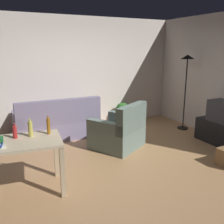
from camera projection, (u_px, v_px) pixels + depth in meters
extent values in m
cube|color=tan|center=(119.00, 159.00, 4.61)|extent=(5.20, 4.40, 0.02)
cube|color=silver|center=(78.00, 74.00, 6.19)|extent=(5.20, 0.10, 2.70)
cube|color=gray|center=(57.00, 128.00, 5.69)|extent=(1.79, 0.84, 0.40)
cube|color=slate|center=(60.00, 112.00, 5.28)|extent=(1.79, 0.16, 0.52)
cube|color=gray|center=(90.00, 111.00, 5.96)|extent=(0.16, 0.84, 0.22)
cube|color=gray|center=(17.00, 119.00, 5.26)|extent=(0.16, 0.84, 0.22)
cube|color=black|center=(222.00, 133.00, 5.23)|extent=(0.44, 1.10, 0.48)
cube|color=#2D2D33|center=(224.00, 112.00, 5.12)|extent=(0.40, 0.60, 0.44)
cylinder|color=black|center=(183.00, 128.00, 6.31)|extent=(0.26, 0.26, 0.03)
cylinder|color=black|center=(185.00, 94.00, 6.10)|extent=(0.03, 0.03, 1.68)
cone|color=black|center=(188.00, 57.00, 5.88)|extent=(0.32, 0.32, 0.10)
cube|color=#C6B28E|center=(15.00, 143.00, 3.34)|extent=(1.27, 0.83, 0.04)
cube|color=tan|center=(63.00, 172.00, 3.33)|extent=(0.07, 0.07, 0.72)
cube|color=tan|center=(56.00, 154.00, 3.90)|extent=(0.07, 0.07, 0.72)
cylinder|color=brown|center=(122.00, 120.00, 6.70)|extent=(0.24, 0.24, 0.22)
sphere|color=#2D6B28|center=(123.00, 109.00, 6.63)|extent=(0.36, 0.36, 0.36)
cube|color=slate|center=(117.00, 137.00, 5.11)|extent=(1.20, 1.17, 0.40)
cube|color=slate|center=(132.00, 118.00, 4.81)|extent=(0.86, 0.58, 0.52)
cube|color=slate|center=(127.00, 119.00, 5.33)|extent=(0.55, 0.81, 0.22)
cube|color=slate|center=(106.00, 127.00, 4.74)|extent=(0.55, 0.81, 0.22)
cylinder|color=#AD2323|center=(15.00, 132.00, 3.43)|extent=(0.06, 0.06, 0.17)
cylinder|color=#AD2323|center=(14.00, 125.00, 3.41)|extent=(0.03, 0.03, 0.04)
cylinder|color=#BCB24C|center=(30.00, 129.00, 3.50)|extent=(0.06, 0.06, 0.21)
cylinder|color=#BCB24C|center=(30.00, 120.00, 3.47)|extent=(0.03, 0.03, 0.04)
cylinder|color=#9E6019|center=(48.00, 126.00, 3.60)|extent=(0.05, 0.05, 0.23)
cylinder|color=#9E6019|center=(48.00, 117.00, 3.57)|extent=(0.02, 0.02, 0.04)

